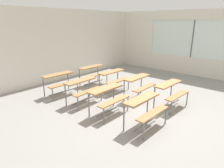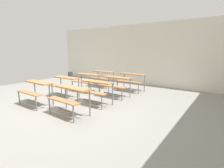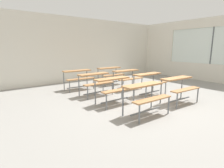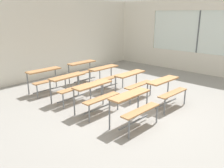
{
  "view_description": "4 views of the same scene",
  "coord_description": "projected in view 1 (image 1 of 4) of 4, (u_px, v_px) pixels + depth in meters",
  "views": [
    {
      "loc": [
        -4.44,
        -2.8,
        2.49
      ],
      "look_at": [
        0.01,
        1.12,
        0.58
      ],
      "focal_mm": 31.28,
      "sensor_mm": 36.0,
      "label": 1
    },
    {
      "loc": [
        4.24,
        -3.48,
        1.7
      ],
      "look_at": [
        0.74,
        1.52,
        0.51
      ],
      "focal_mm": 27.4,
      "sensor_mm": 36.0,
      "label": 2
    },
    {
      "loc": [
        -3.8,
        -3.3,
        1.6
      ],
      "look_at": [
        -0.76,
        0.69,
        0.56
      ],
      "focal_mm": 28.0,
      "sensor_mm": 36.0,
      "label": 3
    },
    {
      "loc": [
        -4.5,
        -3.43,
        2.46
      ],
      "look_at": [
        0.12,
        0.82,
        0.51
      ],
      "focal_mm": 36.94,
      "sensor_mm": 36.0,
      "label": 4
    }
  ],
  "objects": [
    {
      "name": "ground",
      "position": [
        140.0,
        111.0,
        5.71
      ],
      "size": [
        10.0,
        9.0,
        0.05
      ],
      "primitive_type": "cube",
      "color": "gray"
    },
    {
      "name": "wall_back",
      "position": [
        51.0,
        46.0,
        8.07
      ],
      "size": [
        10.0,
        0.12,
        3.0
      ],
      "primitive_type": "cube",
      "color": "silver",
      "rests_on": "ground"
    },
    {
      "name": "wall_right",
      "position": [
        206.0,
        46.0,
        8.74
      ],
      "size": [
        0.12,
        9.0,
        3.0
      ],
      "color": "silver",
      "rests_on": "ground"
    },
    {
      "name": "desk_bench_r0c0",
      "position": [
        145.0,
        106.0,
        4.65
      ],
      "size": [
        1.11,
        0.62,
        0.74
      ],
      "rotation": [
        0.0,
        0.0,
        -0.02
      ],
      "color": "#A87547",
      "rests_on": "ground"
    },
    {
      "name": "desk_bench_r0c1",
      "position": [
        171.0,
        90.0,
        5.76
      ],
      "size": [
        1.13,
        0.64,
        0.74
      ],
      "rotation": [
        0.0,
        0.0,
        -0.05
      ],
      "color": "#A87547",
      "rests_on": "ground"
    },
    {
      "name": "desk_bench_r1c0",
      "position": [
        108.0,
        95.0,
        5.34
      ],
      "size": [
        1.1,
        0.59,
        0.74
      ],
      "rotation": [
        0.0,
        0.0,
        -0.0
      ],
      "color": "#A87547",
      "rests_on": "ground"
    },
    {
      "name": "desk_bench_r1c1",
      "position": [
        140.0,
        83.0,
        6.42
      ],
      "size": [
        1.1,
        0.59,
        0.74
      ],
      "rotation": [
        0.0,
        0.0,
        -0.0
      ],
      "color": "#A87547",
      "rests_on": "ground"
    },
    {
      "name": "desk_bench_r2c0",
      "position": [
        83.0,
        86.0,
        6.07
      ],
      "size": [
        1.12,
        0.63,
        0.74
      ],
      "rotation": [
        0.0,
        0.0,
        0.03
      ],
      "color": "#A87547",
      "rests_on": "ground"
    },
    {
      "name": "desk_bench_r2c1",
      "position": [
        114.0,
        76.0,
        7.13
      ],
      "size": [
        1.11,
        0.62,
        0.74
      ],
      "rotation": [
        0.0,
        0.0,
        -0.02
      ],
      "color": "#A87547",
      "rests_on": "ground"
    },
    {
      "name": "desk_bench_r3c0",
      "position": [
        60.0,
        79.0,
        6.76
      ],
      "size": [
        1.11,
        0.62,
        0.74
      ],
      "rotation": [
        0.0,
        0.0,
        -0.02
      ],
      "color": "#A87547",
      "rests_on": "ground"
    },
    {
      "name": "desk_bench_r3c1",
      "position": [
        93.0,
        71.0,
        7.89
      ],
      "size": [
        1.11,
        0.6,
        0.74
      ],
      "rotation": [
        0.0,
        0.0,
        -0.01
      ],
      "color": "#A87547",
      "rests_on": "ground"
    }
  ]
}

